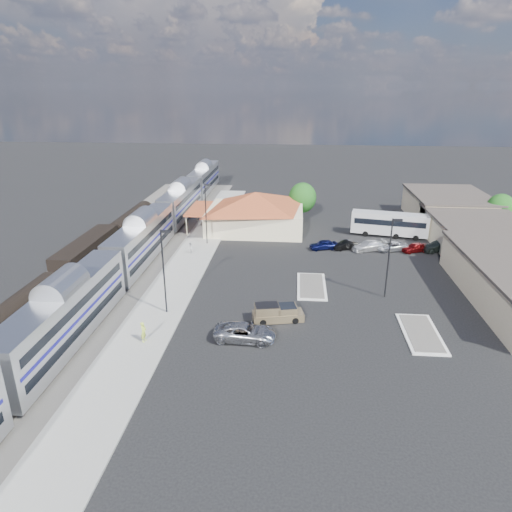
# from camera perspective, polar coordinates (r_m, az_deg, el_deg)

# --- Properties ---
(ground) EXTENTS (280.00, 280.00, 0.00)m
(ground) POSITION_cam_1_polar(r_m,az_deg,el_deg) (51.77, 2.57, -4.61)
(ground) COLOR black
(ground) RESTS_ON ground
(railbed) EXTENTS (16.00, 100.00, 0.12)m
(railbed) POSITION_cam_1_polar(r_m,az_deg,el_deg) (63.31, -16.42, -0.61)
(railbed) COLOR #4C4944
(railbed) RESTS_ON ground
(platform) EXTENTS (5.50, 92.00, 0.18)m
(platform) POSITION_cam_1_polar(r_m,az_deg,el_deg) (58.84, -8.91, -1.58)
(platform) COLOR gray
(platform) RESTS_ON ground
(passenger_train) EXTENTS (3.00, 104.00, 5.55)m
(passenger_train) POSITION_cam_1_polar(r_m,az_deg,el_deg) (61.57, -14.00, 1.81)
(passenger_train) COLOR silver
(passenger_train) RESTS_ON ground
(freight_cars) EXTENTS (2.80, 46.00, 4.00)m
(freight_cars) POSITION_cam_1_polar(r_m,az_deg,el_deg) (61.05, -20.29, 0.03)
(freight_cars) COLOR black
(freight_cars) RESTS_ON ground
(station_depot) EXTENTS (18.35, 12.24, 6.20)m
(station_depot) POSITION_cam_1_polar(r_m,az_deg,el_deg) (73.58, -0.09, 5.67)
(station_depot) COLOR #C6B891
(station_depot) RESTS_ON ground
(buildings_east) EXTENTS (14.40, 51.40, 4.80)m
(buildings_east) POSITION_cam_1_polar(r_m,az_deg,el_deg) (69.36, 26.99, 1.72)
(buildings_east) COLOR #C6B28C
(buildings_east) RESTS_ON ground
(traffic_island_south) EXTENTS (3.30, 7.50, 0.21)m
(traffic_island_south) POSITION_cam_1_polar(r_m,az_deg,el_deg) (53.56, 6.96, -3.74)
(traffic_island_south) COLOR silver
(traffic_island_south) RESTS_ON ground
(traffic_island_north) EXTENTS (3.30, 7.50, 0.21)m
(traffic_island_north) POSITION_cam_1_polar(r_m,az_deg,el_deg) (46.20, 19.94, -9.07)
(traffic_island_north) COLOR silver
(traffic_island_north) RESTS_ON ground
(lamp_plat_s) EXTENTS (1.08, 0.25, 9.00)m
(lamp_plat_s) POSITION_cam_1_polar(r_m,az_deg,el_deg) (45.89, -11.41, -1.14)
(lamp_plat_s) COLOR black
(lamp_plat_s) RESTS_ON ground
(lamp_plat_n) EXTENTS (1.08, 0.25, 9.00)m
(lamp_plat_n) POSITION_cam_1_polar(r_m,az_deg,el_deg) (66.24, -6.22, 5.85)
(lamp_plat_n) COLOR black
(lamp_plat_n) RESTS_ON ground
(lamp_lot) EXTENTS (1.08, 0.25, 9.00)m
(lamp_lot) POSITION_cam_1_polar(r_m,az_deg,el_deg) (50.76, 16.44, 0.53)
(lamp_lot) COLOR black
(lamp_lot) RESTS_ON ground
(tree_east_c) EXTENTS (4.41, 4.41, 6.21)m
(tree_east_c) POSITION_cam_1_polar(r_m,az_deg,el_deg) (81.70, 28.22, 5.18)
(tree_east_c) COLOR #382314
(tree_east_c) RESTS_ON ground
(tree_depot) EXTENTS (4.71, 4.71, 6.63)m
(tree_depot) POSITION_cam_1_polar(r_m,az_deg,el_deg) (78.92, 5.82, 7.26)
(tree_depot) COLOR #382314
(tree_depot) RESTS_ON ground
(pickup_truck) EXTENTS (5.27, 2.81, 1.73)m
(pickup_truck) POSITION_cam_1_polar(r_m,az_deg,el_deg) (45.56, 2.76, -7.15)
(pickup_truck) COLOR #9B865F
(pickup_truck) RESTS_ON ground
(suv) EXTENTS (5.85, 2.92, 1.59)m
(suv) POSITION_cam_1_polar(r_m,az_deg,el_deg) (42.28, -1.36, -9.52)
(suv) COLOR #98999F
(suv) RESTS_ON ground
(coach_bus) EXTENTS (11.73, 4.74, 3.68)m
(coach_bus) POSITION_cam_1_polar(r_m,az_deg,el_deg) (73.40, 16.35, 3.97)
(coach_bus) COLOR silver
(coach_bus) RESTS_ON ground
(person_a) EXTENTS (0.52, 0.74, 1.93)m
(person_a) POSITION_cam_1_polar(r_m,az_deg,el_deg) (42.88, -13.88, -9.18)
(person_a) COLOR #C7E246
(person_a) RESTS_ON platform
(person_b) EXTENTS (0.66, 0.81, 1.58)m
(person_b) POSITION_cam_1_polar(r_m,az_deg,el_deg) (63.66, -8.20, 1.03)
(person_b) COLOR silver
(person_b) RESTS_ON platform
(parked_car_a) EXTENTS (4.29, 2.70, 1.36)m
(parked_car_a) POSITION_cam_1_polar(r_m,az_deg,el_deg) (65.78, 8.41, 1.40)
(parked_car_a) COLOR #0D1243
(parked_car_a) RESTS_ON ground
(parked_car_b) EXTENTS (4.09, 2.77, 1.28)m
(parked_car_b) POSITION_cam_1_polar(r_m,az_deg,el_deg) (66.35, 11.15, 1.36)
(parked_car_b) COLOR black
(parked_car_b) RESTS_ON ground
(parked_car_c) EXTENTS (5.35, 3.51, 1.44)m
(parked_car_c) POSITION_cam_1_polar(r_m,az_deg,el_deg) (66.48, 13.92, 1.25)
(parked_car_c) COLOR silver
(parked_car_c) RESTS_ON ground
(parked_car_d) EXTENTS (5.06, 3.39, 1.29)m
(parked_car_d) POSITION_cam_1_polar(r_m,az_deg,el_deg) (67.36, 16.57, 1.17)
(parked_car_d) COLOR #9A9DA3
(parked_car_d) RESTS_ON ground
(parked_car_e) EXTENTS (4.21, 2.87, 1.33)m
(parked_car_e) POSITION_cam_1_polar(r_m,az_deg,el_deg) (67.80, 19.26, 1.01)
(parked_car_e) COLOR maroon
(parked_car_e) RESTS_ON ground
(parked_car_f) EXTENTS (4.72, 2.94, 1.47)m
(parked_car_f) POSITION_cam_1_polar(r_m,az_deg,el_deg) (68.93, 21.79, 1.05)
(parked_car_f) COLOR black
(parked_car_f) RESTS_ON ground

